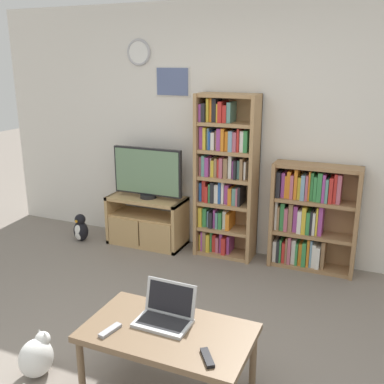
{
  "coord_description": "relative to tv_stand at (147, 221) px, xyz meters",
  "views": [
    {
      "loc": [
        1.37,
        -2.07,
        2.02
      ],
      "look_at": [
        -0.07,
        1.29,
        0.94
      ],
      "focal_mm": 42.0,
      "sensor_mm": 36.0,
      "label": 1
    }
  ],
  "objects": [
    {
      "name": "ground_plane",
      "position": [
        0.98,
        -2.11,
        -0.28
      ],
      "size": [
        18.0,
        18.0,
        0.0
      ],
      "primitive_type": "plane",
      "color": "gray"
    },
    {
      "name": "wall_back",
      "position": [
        0.97,
        0.27,
        1.03
      ],
      "size": [
        5.88,
        0.09,
        2.6
      ],
      "color": "silver",
      "rests_on": "ground_plane"
    },
    {
      "name": "tv_stand",
      "position": [
        0.0,
        0.0,
        0.0
      ],
      "size": [
        0.87,
        0.41,
        0.55
      ],
      "color": "tan",
      "rests_on": "ground_plane"
    },
    {
      "name": "television",
      "position": [
        0.03,
        0.0,
        0.56
      ],
      "size": [
        0.81,
        0.18,
        0.56
      ],
      "color": "black",
      "rests_on": "tv_stand"
    },
    {
      "name": "bookshelf_tall",
      "position": [
        0.88,
        0.09,
        0.58
      ],
      "size": [
        0.62,
        0.3,
        1.71
      ],
      "color": "tan",
      "rests_on": "ground_plane"
    },
    {
      "name": "bookshelf_short",
      "position": [
        1.76,
        0.11,
        0.25
      ],
      "size": [
        0.83,
        0.26,
        1.06
      ],
      "color": "#9E754C",
      "rests_on": "ground_plane"
    },
    {
      "name": "coffee_table",
      "position": [
        1.28,
        -2.07,
        0.13
      ],
      "size": [
        1.02,
        0.59,
        0.45
      ],
      "color": "brown",
      "rests_on": "ground_plane"
    },
    {
      "name": "laptop",
      "position": [
        1.23,
        -1.98,
        0.24
      ],
      "size": [
        0.34,
        0.26,
        0.23
      ],
      "rotation": [
        0.0,
        0.0,
        -0.01
      ],
      "color": "#B7BABC",
      "rests_on": "coffee_table"
    },
    {
      "name": "remote_near_laptop",
      "position": [
        0.97,
        -2.22,
        0.19
      ],
      "size": [
        0.08,
        0.17,
        0.02
      ],
      "rotation": [
        0.0,
        0.0,
        2.94
      ],
      "color": "#99999E",
      "rests_on": "coffee_table"
    },
    {
      "name": "remote_far_from_laptop",
      "position": [
        1.6,
        -2.23,
        0.19
      ],
      "size": [
        0.13,
        0.16,
        0.02
      ],
      "rotation": [
        0.0,
        0.0,
        3.77
      ],
      "color": "black",
      "rests_on": "coffee_table"
    },
    {
      "name": "cat",
      "position": [
        0.41,
        -2.25,
        -0.14
      ],
      "size": [
        0.25,
        0.45,
        0.3
      ],
      "rotation": [
        0.0,
        0.0,
        -0.19
      ],
      "color": "white",
      "rests_on": "ground_plane"
    },
    {
      "name": "penguin_figurine",
      "position": [
        -0.75,
        -0.23,
        -0.13
      ],
      "size": [
        0.17,
        0.16,
        0.32
      ],
      "color": "black",
      "rests_on": "ground_plane"
    }
  ]
}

